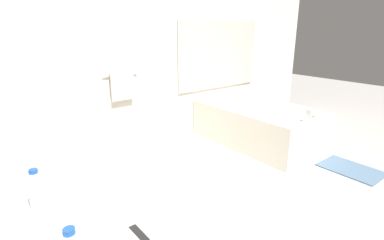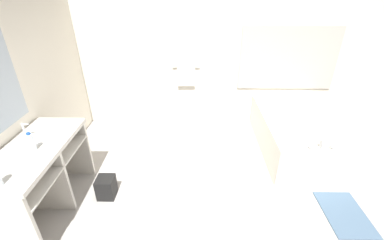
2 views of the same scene
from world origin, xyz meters
The scene contains 8 objects.
ground_plane centered at (0.00, 0.00, 0.00)m, with size 16.00×16.00×0.00m, color #A8A39E.
wall_back_with_blinds centered at (0.05, 2.23, 1.35)m, with size 7.40×0.13×2.70m.
vanity_counter centered at (-1.87, -0.04, 0.65)m, with size 0.63×1.36×0.90m.
sink_faucet centered at (-2.04, 0.15, 0.99)m, with size 0.09×0.04×0.18m.
bathtub centered at (1.50, 1.27, 0.32)m, with size 1.08×1.84×0.70m.
water_bottle_2 centered at (-1.83, -0.10, 1.00)m, with size 0.07×0.07×0.21m.
waste_bin centered at (-1.26, 0.16, 0.14)m, with size 0.22×0.22×0.29m.
bath_mat centered at (1.68, -0.10, 0.01)m, with size 0.48×0.71×0.02m.
Camera 2 is at (-0.12, -2.30, 2.46)m, focal length 24.00 mm.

